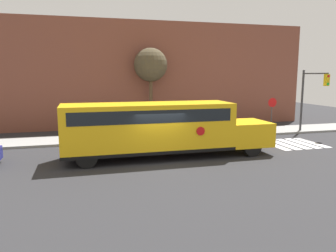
{
  "coord_description": "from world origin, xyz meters",
  "views": [
    {
      "loc": [
        -3.73,
        -15.74,
        4.36
      ],
      "look_at": [
        0.86,
        1.34,
        1.6
      ],
      "focal_mm": 35.0,
      "sensor_mm": 36.0,
      "label": 1
    }
  ],
  "objects_px": {
    "school_bus": "(159,127)",
    "stop_sign": "(272,111)",
    "traffic_light": "(311,92)",
    "tree_near_sidewalk": "(151,65)"
  },
  "relations": [
    {
      "from": "school_bus",
      "to": "stop_sign",
      "type": "xyz_separation_m",
      "value": [
        9.61,
        4.51,
        0.11
      ]
    },
    {
      "from": "school_bus",
      "to": "stop_sign",
      "type": "bearing_deg",
      "value": 25.13
    },
    {
      "from": "school_bus",
      "to": "traffic_light",
      "type": "xyz_separation_m",
      "value": [
        12.33,
        3.87,
        1.46
      ]
    },
    {
      "from": "traffic_light",
      "to": "tree_near_sidewalk",
      "type": "xyz_separation_m",
      "value": [
        -10.74,
        5.56,
        1.99
      ]
    },
    {
      "from": "traffic_light",
      "to": "tree_near_sidewalk",
      "type": "distance_m",
      "value": 12.25
    },
    {
      "from": "stop_sign",
      "to": "traffic_light",
      "type": "bearing_deg",
      "value": -13.21
    },
    {
      "from": "stop_sign",
      "to": "tree_near_sidewalk",
      "type": "height_order",
      "value": "tree_near_sidewalk"
    },
    {
      "from": "traffic_light",
      "to": "tree_near_sidewalk",
      "type": "relative_size",
      "value": 0.73
    },
    {
      "from": "school_bus",
      "to": "tree_near_sidewalk",
      "type": "xyz_separation_m",
      "value": [
        1.59,
        9.43,
        3.45
      ]
    },
    {
      "from": "school_bus",
      "to": "traffic_light",
      "type": "bearing_deg",
      "value": 17.42
    }
  ]
}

